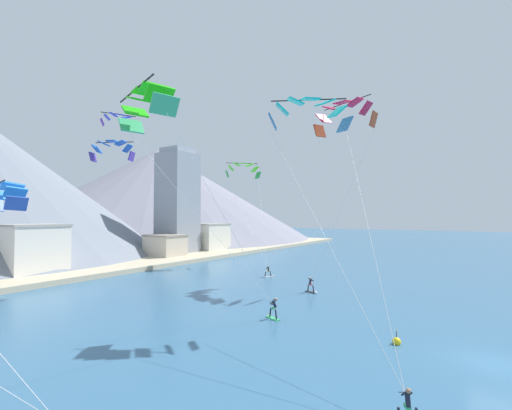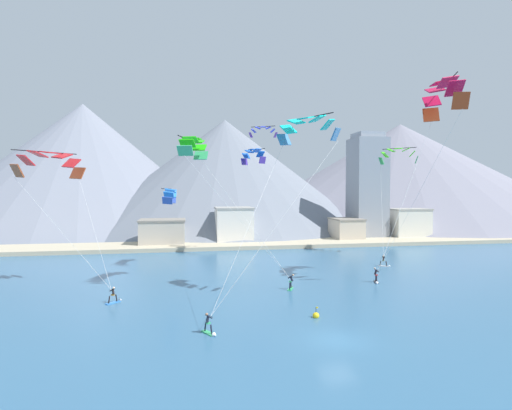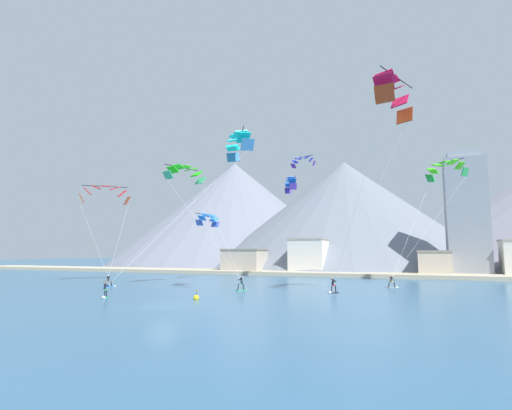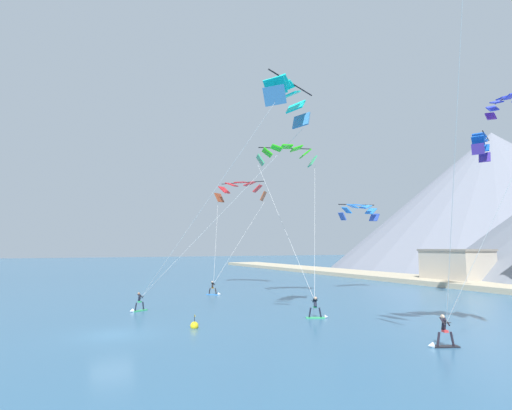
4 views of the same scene
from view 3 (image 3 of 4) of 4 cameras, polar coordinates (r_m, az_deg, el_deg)
The scene contains 22 objects.
ground_plane at distance 35.23m, azimuth -13.20°, elevation -13.91°, with size 400.00×400.00×0.00m, color #336084.
kitesurfer_near_lead at distance 53.74m, azimuth 18.99°, elevation -10.67°, with size 1.70×1.24×1.67m.
kitesurfer_near_trail at distance 47.83m, azimuth -1.97°, elevation -11.49°, with size 1.08×1.75×1.75m.
kitesurfer_mid_center at distance 55.83m, azimuth -20.13°, elevation -10.50°, with size 1.50×1.52×1.64m.
kitesurfer_far_left at distance 42.88m, azimuth -20.81°, elevation -11.74°, with size 1.23×1.70×1.65m.
kitesurfer_far_right at distance 45.67m, azimuth 10.87°, elevation -11.57°, with size 1.00×1.77×1.81m.
parafoil_kite_near_lead at distance 64.45m, azimuth 25.48°, elevation 4.72°, with size 10.35×12.00×16.44m.
parafoil_kite_near_trail at distance 56.43m, azimuth -10.10°, elevation 4.63°, with size 11.79×6.67×15.03m.
parafoil_kite_mid_center at distance 66.19m, azimuth -20.74°, elevation 1.69°, with size 10.43×9.89×13.60m.
parafoil_kite_far_left at distance 46.16m, azimuth -2.68°, elevation 8.80°, with size 12.97×11.73×16.79m.
parafoil_kite_far_right at distance 46.47m, azimuth 18.86°, elevation 14.96°, with size 8.89×8.50×21.63m.
parafoil_kite_distant_high_outer at distance 67.65m, azimuth -6.86°, elevation -1.91°, with size 1.95×5.60×2.19m.
parafoil_kite_distant_low_drift at distance 68.82m, azimuth 4.96°, elevation 3.18°, with size 3.41×5.10×2.41m.
parafoil_kite_distant_mid_solo at distance 70.44m, azimuth 6.74°, elevation 6.35°, with size 4.63×2.12×1.95m.
race_marker_buoy at distance 39.46m, azimuth -8.54°, elevation -12.99°, with size 0.56×0.56×1.02m.
shoreline_strip at distance 79.55m, azimuth 7.58°, elevation -9.65°, with size 180.00×10.00×0.70m, color #BCAD8E.
shore_building_harbour_front at distance 83.58m, azimuth 7.54°, elevation -7.24°, with size 7.38×6.88×7.28m.
shore_building_quay_east at distance 86.64m, azimuth -1.64°, elevation -7.98°, with size 8.58×7.08×5.16m.
shore_building_quay_west at distance 80.77m, azimuth 24.13°, elevation -7.63°, with size 5.82×7.03×4.79m.
highrise_tower at distance 84.29m, azimuth 27.83°, elevation -1.29°, with size 7.00×7.00×23.09m.
mountain_peak_west_ridge at distance 142.24m, azimuth -3.07°, elevation -1.22°, with size 86.45×86.45×36.19m.
mountain_peak_central_summit at distance 118.49m, azimuth 12.63°, elevation -1.29°, with size 80.49×80.49×30.74m.
Camera 3 is at (20.05, -28.62, 4.53)m, focal length 28.00 mm.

